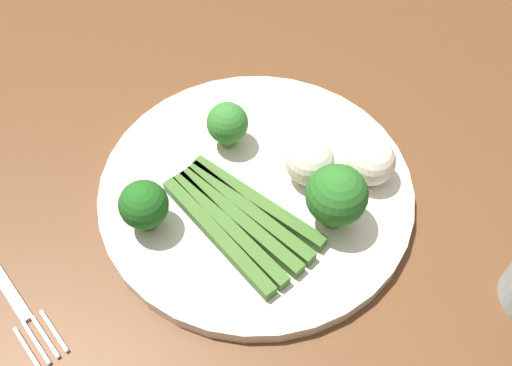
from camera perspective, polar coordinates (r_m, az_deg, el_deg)
dining_table at (r=0.67m, az=-3.11°, el=-3.68°), size 1.24×1.08×0.72m
plate at (r=0.57m, az=0.00°, el=-0.74°), size 0.30×0.30×0.01m
asparagus_bundle at (r=0.54m, az=-1.69°, el=-3.46°), size 0.08×0.15×0.01m
broccoli_right at (r=0.58m, az=-2.73°, el=5.66°), size 0.04×0.04×0.05m
broccoli_near_center at (r=0.53m, az=-10.61°, el=-2.10°), size 0.04×0.04×0.05m
broccoli_front_left at (r=0.52m, az=7.66°, el=-1.22°), size 0.05×0.05×0.07m
cauliflower_edge at (r=0.56m, az=10.88°, el=2.02°), size 0.05×0.05×0.05m
cauliflower_mid at (r=0.56m, az=5.14°, el=2.06°), size 0.05×0.05×0.05m
fork at (r=0.57m, az=-22.37°, el=-9.48°), size 0.03×0.17×0.00m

